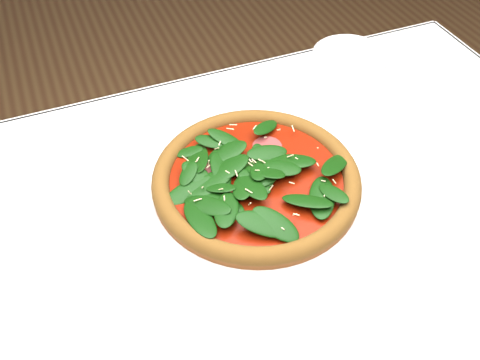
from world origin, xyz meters
name	(u,v)px	position (x,y,z in m)	size (l,w,h in m)	color
dining_table	(269,256)	(0.00, 0.00, 0.65)	(1.21, 0.81, 0.75)	white
plate	(256,187)	(0.00, 0.06, 0.76)	(0.39, 0.39, 0.02)	white
pizza	(256,177)	(0.00, 0.06, 0.78)	(0.37, 0.37, 0.04)	brown
saucer_far	(350,55)	(0.34, 0.34, 0.76)	(0.16, 0.16, 0.01)	white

